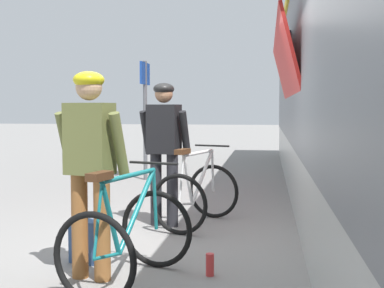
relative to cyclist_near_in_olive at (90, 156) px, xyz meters
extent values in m
plane|color=gray|center=(0.49, 1.26, -1.05)|extent=(80.00, 80.00, 0.00)
cube|color=red|center=(1.81, 4.17, 0.75)|extent=(0.46, 5.17, 1.66)
cube|color=black|center=(1.80, 4.53, 1.20)|extent=(0.04, 1.10, 0.80)
cylinder|color=#935B2D|center=(-0.11, 0.02, -0.60)|extent=(0.14, 0.14, 0.90)
cylinder|color=#935B2D|center=(0.11, -0.03, -0.60)|extent=(0.14, 0.14, 0.90)
cube|color=olive|center=(0.00, 0.00, 0.15)|extent=(0.42, 0.32, 0.60)
cylinder|color=olive|center=(-0.25, 0.09, 0.10)|extent=(0.14, 0.27, 0.56)
cylinder|color=olive|center=(0.26, -0.02, 0.10)|extent=(0.14, 0.27, 0.56)
sphere|color=tan|center=(0.00, 0.00, 0.58)|extent=(0.22, 0.22, 0.22)
ellipsoid|color=yellow|center=(0.00, 0.00, 0.64)|extent=(0.31, 0.32, 0.14)
cylinder|color=#232328|center=(0.11, 2.07, -0.60)|extent=(0.14, 0.14, 0.90)
cylinder|color=#232328|center=(0.33, 2.02, -0.60)|extent=(0.14, 0.14, 0.90)
cube|color=black|center=(0.22, 2.04, 0.15)|extent=(0.42, 0.31, 0.60)
cylinder|color=black|center=(-0.02, 2.14, 0.10)|extent=(0.14, 0.27, 0.56)
cylinder|color=black|center=(0.48, 2.03, 0.10)|extent=(0.14, 0.27, 0.56)
sphere|color=#9E7051|center=(0.22, 2.04, 0.58)|extent=(0.22, 0.22, 0.22)
ellipsoid|color=black|center=(0.22, 2.04, 0.64)|extent=(0.30, 0.32, 0.14)
torus|color=black|center=(0.48, 0.39, -0.70)|extent=(0.70, 0.22, 0.71)
torus|color=black|center=(0.23, -0.60, -0.70)|extent=(0.70, 0.22, 0.71)
cylinder|color=#197A7F|center=(0.39, 0.05, -0.45)|extent=(0.20, 0.64, 0.63)
cylinder|color=#197A7F|center=(0.36, -0.07, -0.15)|extent=(0.25, 0.83, 0.04)
cylinder|color=#197A7F|center=(0.29, -0.36, -0.45)|extent=(0.11, 0.28, 0.62)
cylinder|color=#197A7F|center=(0.27, -0.42, -0.73)|extent=(0.12, 0.36, 0.08)
cylinder|color=#197A7F|center=(0.25, -0.54, -0.42)|extent=(0.06, 0.14, 0.56)
cylinder|color=#197A7F|center=(0.47, 0.37, -0.42)|extent=(0.05, 0.09, 0.55)
cylinder|color=black|center=(0.47, 0.34, -0.09)|extent=(0.47, 0.14, 0.02)
cube|color=#4C2D19|center=(0.25, -0.51, -0.10)|extent=(0.16, 0.26, 0.06)
torus|color=black|center=(0.77, 2.60, -0.70)|extent=(0.69, 0.25, 0.71)
torus|color=black|center=(0.48, 1.62, -0.70)|extent=(0.69, 0.25, 0.71)
cylinder|color=white|center=(0.67, 2.25, -0.45)|extent=(0.23, 0.63, 0.63)
cylinder|color=white|center=(0.64, 2.14, -0.15)|extent=(0.28, 0.83, 0.04)
cylinder|color=white|center=(0.55, 1.85, -0.45)|extent=(0.12, 0.27, 0.62)
cylinder|color=white|center=(0.53, 1.79, -0.73)|extent=(0.13, 0.35, 0.08)
cylinder|color=white|center=(0.50, 1.68, -0.42)|extent=(0.06, 0.14, 0.56)
cylinder|color=white|center=(0.77, 2.57, -0.42)|extent=(0.05, 0.09, 0.55)
cylinder|color=black|center=(0.76, 2.55, -0.09)|extent=(0.47, 0.16, 0.02)
cube|color=#4C2D19|center=(0.51, 1.70, -0.10)|extent=(0.16, 0.26, 0.06)
cube|color=navy|center=(-0.21, 0.45, -0.85)|extent=(0.31, 0.24, 0.40)
cylinder|color=red|center=(0.99, 0.22, -0.96)|extent=(0.07, 0.07, 0.20)
cylinder|color=#595B60|center=(-0.97, 6.04, 0.15)|extent=(0.08, 0.08, 2.40)
cube|color=#193F99|center=(-0.97, 6.04, 1.10)|extent=(0.04, 0.70, 0.44)
camera|label=1|loc=(1.48, -4.15, 0.40)|focal=48.29mm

